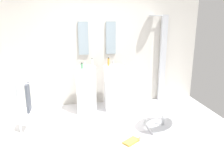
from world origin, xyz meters
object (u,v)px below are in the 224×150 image
object	(u,v)px
towel_rack	(27,99)
coffee_mug	(141,138)
magazine_ochre	(131,141)
lounge_chair	(163,110)
pedestal_sink_left	(86,88)
shower_column	(162,57)
soap_bottle_clear	(92,63)
soap_bottle_amber	(109,62)
soap_bottle_green	(82,66)
pedestal_sink_right	(114,87)

from	to	relation	value
towel_rack	coffee_mug	size ratio (longest dim) A/B	10.08
magazine_ochre	coffee_mug	size ratio (longest dim) A/B	2.91
lounge_chair	coffee_mug	distance (m)	0.71
lounge_chair	coffee_mug	bearing A→B (deg)	-145.39
pedestal_sink_left	magazine_ochre	bearing A→B (deg)	-65.85
pedestal_sink_left	shower_column	world-z (taller)	shower_column
towel_rack	soap_bottle_clear	world-z (taller)	soap_bottle_clear
towel_rack	soap_bottle_clear	distance (m)	1.46
towel_rack	magazine_ochre	bearing A→B (deg)	-21.09
towel_rack	soap_bottle_clear	size ratio (longest dim) A/B	4.98
magazine_ochre	soap_bottle_clear	size ratio (longest dim) A/B	1.44
lounge_chair	soap_bottle_amber	distance (m)	1.54
magazine_ochre	soap_bottle_green	distance (m)	1.78
shower_column	pedestal_sink_left	bearing A→B (deg)	-169.14
pedestal_sink_right	magazine_ochre	bearing A→B (deg)	-89.30
shower_column	magazine_ochre	distance (m)	2.39
pedestal_sink_right	towel_rack	bearing A→B (deg)	-155.52
shower_column	pedestal_sink_right	bearing A→B (deg)	-163.94
magazine_ochre	soap_bottle_clear	xyz separation A→B (m)	(-0.49, 1.36, 1.04)
magazine_ochre	coffee_mug	distance (m)	0.17
pedestal_sink_right	coffee_mug	size ratio (longest dim) A/B	11.46
magazine_ochre	lounge_chair	bearing A→B (deg)	-6.35
pedestal_sink_left	lounge_chair	distance (m)	1.69
soap_bottle_clear	soap_bottle_amber	distance (m)	0.38
pedestal_sink_right	shower_column	xyz separation A→B (m)	(1.23, 0.35, 0.56)
pedestal_sink_left	magazine_ochre	xyz separation A→B (m)	(0.63, -1.41, -0.49)
soap_bottle_amber	pedestal_sink_left	bearing A→B (deg)	-172.94
lounge_chair	shower_column	bearing A→B (deg)	69.72
coffee_mug	soap_bottle_green	size ratio (longest dim) A/B	0.77
pedestal_sink_left	pedestal_sink_right	distance (m)	0.62
lounge_chair	soap_bottle_amber	size ratio (longest dim) A/B	6.09
soap_bottle_clear	soap_bottle_green	xyz separation A→B (m)	(-0.22, -0.08, -0.03)
magazine_ochre	soap_bottle_clear	distance (m)	1.78
lounge_chair	soap_bottle_clear	world-z (taller)	soap_bottle_clear
soap_bottle_amber	shower_column	bearing A→B (deg)	12.27
shower_column	soap_bottle_clear	xyz separation A→B (m)	(-1.70, -0.40, -0.01)
pedestal_sink_left	towel_rack	distance (m)	1.31
lounge_chair	towel_rack	distance (m)	2.42
towel_rack	magazine_ochre	xyz separation A→B (m)	(1.69, -0.65, -0.60)
soap_bottle_amber	lounge_chair	bearing A→B (deg)	-52.75
magazine_ochre	coffee_mug	world-z (taller)	coffee_mug
soap_bottle_green	shower_column	bearing A→B (deg)	14.10
pedestal_sink_right	soap_bottle_amber	xyz separation A→B (m)	(-0.11, 0.06, 0.55)
shower_column	towel_rack	size ratio (longest dim) A/B	2.16
pedestal_sink_left	shower_column	size ratio (longest dim) A/B	0.53
pedestal_sink_left	pedestal_sink_right	xyz separation A→B (m)	(0.62, 0.00, 0.00)
towel_rack	soap_bottle_green	bearing A→B (deg)	32.78
shower_column	coffee_mug	size ratio (longest dim) A/B	21.76
coffee_mug	soap_bottle_clear	xyz separation A→B (m)	(-0.66, 1.35, 1.01)
soap_bottle_clear	pedestal_sink_right	bearing A→B (deg)	5.83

